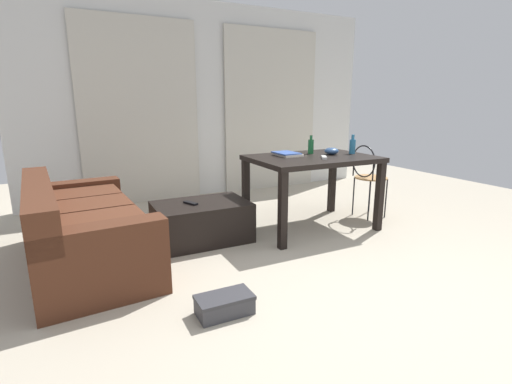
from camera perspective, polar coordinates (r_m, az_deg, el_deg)
ground_plane at (r=3.81m, az=4.59°, el=-6.98°), size 8.57×8.57×0.00m
wall_back at (r=5.55m, az=-7.18°, el=13.44°), size 5.11×0.10×2.67m
curtains at (r=5.48m, az=-6.84°, el=11.98°), size 3.49×0.03×2.38m
couch at (r=3.46m, az=-24.85°, el=-5.28°), size 0.98×1.84×0.72m
coffee_table at (r=3.72m, az=-8.25°, el=-4.50°), size 0.90×0.59×0.39m
craft_table at (r=4.00m, az=8.54°, el=3.93°), size 1.28×0.90×0.78m
wire_chair at (r=4.54m, az=16.59°, el=2.91°), size 0.37×0.37×0.86m
bottle_near at (r=4.18m, az=8.34°, el=6.92°), size 0.06×0.06×0.20m
bottle_far at (r=4.27m, az=14.47°, el=6.81°), size 0.07×0.07×0.21m
bowl at (r=4.16m, az=11.42°, el=6.13°), size 0.15×0.15×0.07m
book_stack at (r=4.00m, az=4.79°, el=5.79°), size 0.24×0.29×0.04m
tv_remote_on_table at (r=3.85m, az=10.32°, el=5.21°), size 0.13×0.17×0.02m
tv_remote_primary at (r=3.63m, az=-9.92°, el=-1.67°), size 0.11×0.17×0.02m
shoebox at (r=2.53m, az=-4.81°, el=-16.70°), size 0.36×0.20×0.13m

